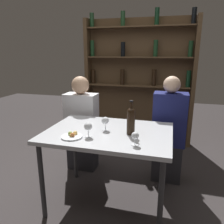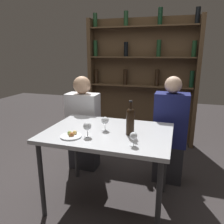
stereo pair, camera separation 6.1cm
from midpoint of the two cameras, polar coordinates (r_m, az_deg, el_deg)
ground_plane at (r=2.40m, az=-0.14°, el=-22.45°), size 10.00×10.00×0.00m
dining_table at (r=2.05m, az=-0.15°, el=-6.89°), size 1.15×0.82×0.77m
wine_rack_wall at (r=3.64m, az=8.16°, el=9.10°), size 1.77×0.21×2.11m
wine_bottle at (r=1.91m, az=5.71°, el=-2.05°), size 0.07×0.07×0.31m
wine_glass_0 at (r=1.88m, az=-5.54°, el=-3.83°), size 0.07×0.07×0.13m
wine_glass_1 at (r=2.03m, az=-0.98°, el=-2.35°), size 0.07×0.07×0.13m
wine_glass_2 at (r=1.71m, az=6.67°, el=-6.36°), size 0.06×0.06×0.11m
food_plate_0 at (r=1.92m, az=-9.70°, el=-6.03°), size 0.18×0.18×0.04m
seated_person_left at (r=2.80m, az=-6.86°, el=-3.66°), size 0.40×0.22×1.20m
seated_person_right at (r=2.58m, az=15.49°, el=-5.56°), size 0.37×0.22×1.23m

